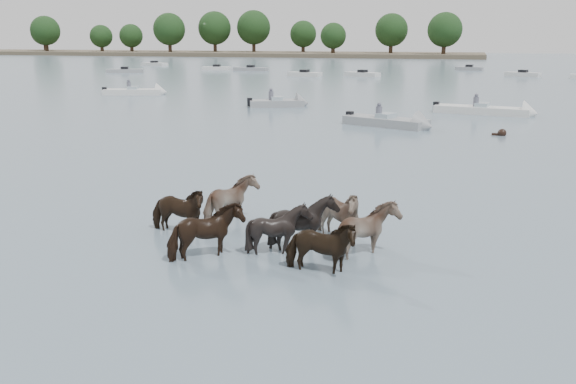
# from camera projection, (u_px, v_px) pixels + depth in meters

# --- Properties ---
(ground) EXTENTS (400.00, 400.00, 0.00)m
(ground) POSITION_uv_depth(u_px,v_px,m) (171.00, 237.00, 14.97)
(ground) COLOR slate
(ground) RESTS_ON ground
(shoreline) EXTENTS (160.00, 30.00, 1.00)m
(shoreline) POSITION_uv_depth(u_px,v_px,m) (196.00, 53.00, 173.49)
(shoreline) COLOR #4C4233
(shoreline) RESTS_ON ground
(pony_herd) EXTENTS (6.46, 4.40, 1.47)m
(pony_herd) POSITION_uv_depth(u_px,v_px,m) (277.00, 225.00, 14.18)
(pony_herd) COLOR black
(pony_herd) RESTS_ON ground
(swimming_pony) EXTENTS (0.72, 0.44, 0.44)m
(swimming_pony) POSITION_uv_depth(u_px,v_px,m) (501.00, 133.00, 30.58)
(swimming_pony) COLOR black
(swimming_pony) RESTS_ON ground
(motorboat_a) EXTENTS (4.60, 3.24, 1.92)m
(motorboat_a) POSITION_uv_depth(u_px,v_px,m) (286.00, 103.00, 43.53)
(motorboat_a) COLOR gray
(motorboat_a) RESTS_ON ground
(motorboat_b) EXTENTS (5.47, 3.42, 1.92)m
(motorboat_b) POSITION_uv_depth(u_px,v_px,m) (398.00, 123.00, 33.39)
(motorboat_b) COLOR gray
(motorboat_b) RESTS_ON ground
(motorboat_c) EXTENTS (6.69, 2.78, 1.92)m
(motorboat_c) POSITION_uv_depth(u_px,v_px,m) (495.00, 111.00, 38.90)
(motorboat_c) COLOR silver
(motorboat_c) RESTS_ON ground
(motorboat_f) EXTENTS (5.68, 3.19, 1.92)m
(motorboat_f) POSITION_uv_depth(u_px,v_px,m) (142.00, 92.00, 52.67)
(motorboat_f) COLOR silver
(motorboat_f) RESTS_ON ground
(distant_flotilla) EXTENTS (104.28, 27.07, 0.93)m
(distant_flotilla) POSITION_uv_depth(u_px,v_px,m) (413.00, 72.00, 83.46)
(distant_flotilla) COLOR silver
(distant_flotilla) RESTS_ON ground
(treeline) EXTENTS (150.80, 20.24, 12.48)m
(treeline) POSITION_uv_depth(u_px,v_px,m) (195.00, 31.00, 170.05)
(treeline) COLOR #382619
(treeline) RESTS_ON ground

